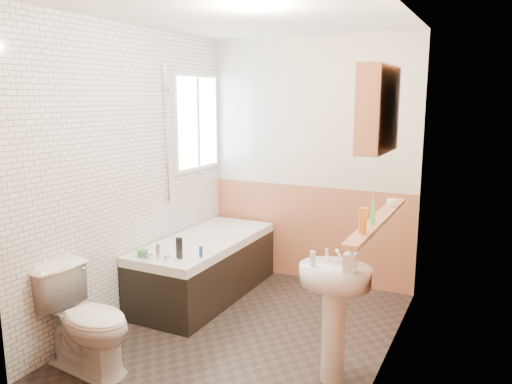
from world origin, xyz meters
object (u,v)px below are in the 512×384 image
(toilet, at_px, (86,321))
(medicine_cabinet, at_px, (378,109))
(pine_shelf, at_px, (379,219))
(sink, at_px, (334,300))
(bathtub, at_px, (205,266))

(toilet, xyz_separation_m, medicine_cabinet, (1.77, 0.89, 1.46))
(pine_shelf, bearing_deg, medicine_cabinet, -118.83)
(medicine_cabinet, bearing_deg, toilet, -153.46)
(sink, bearing_deg, bathtub, 164.37)
(sink, relative_size, medicine_cabinet, 1.50)
(bathtub, distance_m, pine_shelf, 2.02)
(bathtub, bearing_deg, medicine_cabinet, -19.96)
(sink, height_order, medicine_cabinet, medicine_cabinet)
(toilet, bearing_deg, sink, -62.15)
(bathtub, bearing_deg, sink, -29.83)
(sink, bearing_deg, medicine_cabinet, 71.43)
(bathtub, xyz_separation_m, pine_shelf, (1.77, -0.58, 0.79))
(sink, xyz_separation_m, pine_shelf, (0.20, 0.32, 0.50))
(sink, xyz_separation_m, medicine_cabinet, (0.17, 0.27, 1.24))
(bathtub, relative_size, pine_shelf, 1.13)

